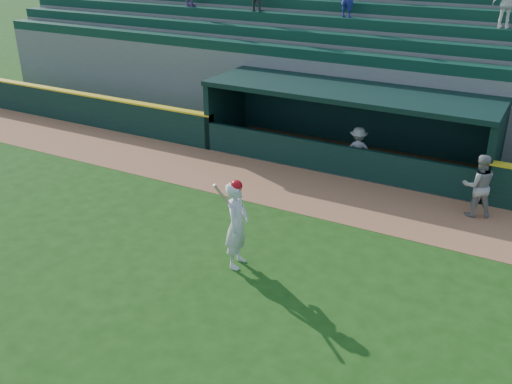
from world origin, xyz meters
TOP-DOWN VIEW (x-y plane):
  - ground at (0.00, 0.00)m, footprint 120.00×120.00m
  - warning_track at (0.00, 4.90)m, footprint 40.00×3.00m
  - field_wall_left at (-12.25, 6.55)m, footprint 15.50×0.30m
  - wall_stripe_left at (-12.25, 6.55)m, footprint 15.50×0.32m
  - dugout_player_front at (4.52, 5.63)m, footprint 1.05×0.95m
  - dugout_player_inside at (0.69, 6.99)m, footprint 1.09×0.83m
  - dugout at (0.00, 8.00)m, footprint 9.40×2.80m
  - stands at (0.00, 12.57)m, footprint 34.50×6.25m
  - batter_at_plate at (0.20, 0.35)m, footprint 0.64×0.86m

SIDE VIEW (x-z plane):
  - ground at x=0.00m, z-range 0.00..0.00m
  - warning_track at x=0.00m, z-range 0.00..0.01m
  - field_wall_left at x=-12.25m, z-range 0.00..1.20m
  - dugout_player_inside at x=0.69m, z-range 0.00..1.49m
  - dugout_player_front at x=4.52m, z-range 0.00..1.75m
  - batter_at_plate at x=0.20m, z-range -0.01..2.12m
  - wall_stripe_left at x=-12.25m, z-range 1.20..1.26m
  - dugout at x=0.00m, z-range 0.13..2.59m
  - stands at x=0.00m, z-range -1.38..6.16m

